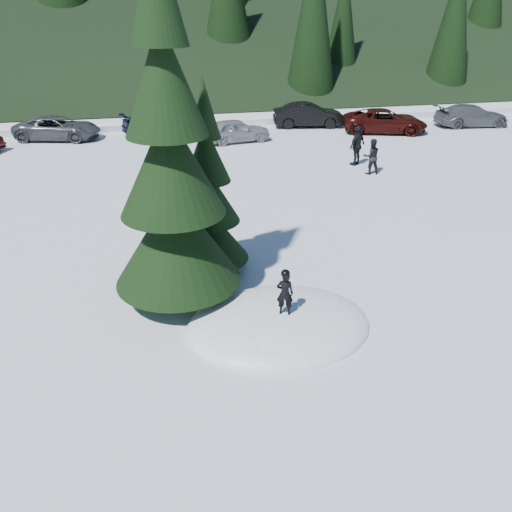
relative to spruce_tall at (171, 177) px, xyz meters
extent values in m
plane|color=white|center=(2.20, -1.80, -3.32)|extent=(200.00, 200.00, 0.00)
ellipsoid|color=white|center=(2.20, -1.80, -3.32)|extent=(4.48, 3.52, 0.96)
cylinder|color=black|center=(0.00, 0.00, -2.62)|extent=(0.38, 0.38, 1.40)
cone|color=black|center=(0.00, 0.00, -1.53)|extent=(3.20, 3.20, 2.46)
cone|color=black|center=(0.00, 0.00, 0.33)|extent=(2.54, 2.54, 2.46)
cone|color=black|center=(0.00, 0.00, 2.19)|extent=(1.88, 1.88, 2.46)
cylinder|color=black|center=(1.00, 1.40, -2.82)|extent=(0.26, 0.26, 1.00)
cone|color=black|center=(1.00, 1.40, -2.16)|extent=(2.20, 2.20, 1.52)
cone|color=black|center=(1.00, 1.40, -1.01)|extent=(1.75, 1.75, 1.52)
cone|color=black|center=(1.00, 1.40, 0.14)|extent=(1.29, 1.29, 1.52)
cone|color=black|center=(1.00, 1.40, 1.29)|extent=(0.84, 0.84, 1.52)
imported|color=black|center=(2.27, -2.00, -2.30)|extent=(0.46, 0.38, 1.08)
imported|color=black|center=(9.42, 9.15, -2.52)|extent=(0.82, 0.65, 1.60)
imported|color=black|center=(9.34, 10.62, -2.38)|extent=(1.17, 0.98, 1.88)
imported|color=#44474B|center=(-5.38, 19.15, -2.66)|extent=(5.12, 3.28, 1.31)
imported|color=black|center=(0.36, 19.67, -2.68)|extent=(4.72, 2.94, 1.28)
imported|color=gray|center=(4.50, 16.38, -2.67)|extent=(4.02, 2.15, 1.30)
imported|color=black|center=(9.73, 19.31, -2.58)|extent=(4.67, 2.29, 1.47)
imported|color=black|center=(13.76, 16.79, -2.63)|extent=(5.45, 3.67, 1.39)
imported|color=#505558|center=(19.92, 17.23, -2.65)|extent=(4.77, 2.28, 1.34)
camera|label=1|loc=(-0.49, -11.43, 3.57)|focal=35.00mm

